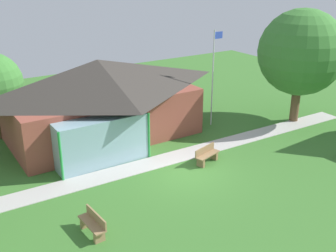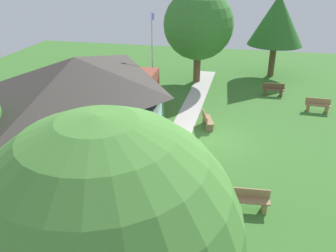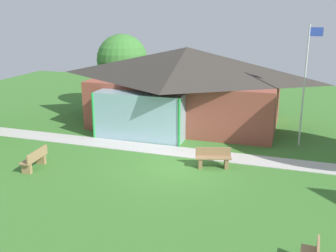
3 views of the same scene
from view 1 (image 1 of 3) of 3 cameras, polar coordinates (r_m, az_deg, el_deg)
The scene contains 7 objects.
ground_plane at distance 19.82m, azimuth 2.42°, elevation -6.50°, with size 44.00×44.00×0.00m, color #3D752D.
pavilion at distance 23.60m, azimuth -9.47°, elevation 3.93°, with size 11.21×7.81×4.42m.
footpath at distance 21.07m, azimuth -0.25°, elevation -4.64°, with size 25.50×1.30×0.03m, color #BCB7B2.
flagpole at distance 24.82m, azimuth 6.28°, elevation 7.15°, with size 0.64×0.08×5.84m.
bench_mid_left at distance 15.76m, azimuth -10.32°, elevation -13.25°, with size 0.54×1.53×0.84m.
bench_rear_near_path at distance 20.71m, azimuth 5.40°, elevation -4.05°, with size 1.56×0.83×0.84m.
tree_east_hedge at distance 26.32m, azimuth 17.97°, elevation 9.65°, with size 5.19×5.19×6.98m.
Camera 1 is at (-10.16, -14.27, 9.28)m, focal length 44.01 mm.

